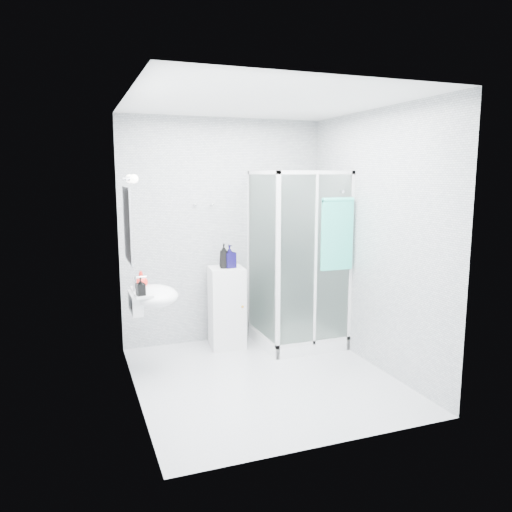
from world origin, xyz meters
name	(u,v)px	position (x,y,z in m)	size (l,w,h in m)	color
room	(264,246)	(0.00, 0.00, 1.30)	(2.40, 2.60, 2.60)	#B8BCBE
shower_enclosure	(294,308)	(0.67, 0.77, 0.45)	(0.90, 0.95, 2.00)	white
wall_basin	(152,297)	(-0.99, 0.45, 0.80)	(0.46, 0.56, 0.35)	white
mirror	(127,225)	(-1.19, 0.45, 1.50)	(0.02, 0.60, 0.70)	white
vanity_lights	(131,179)	(-1.14, 0.45, 1.92)	(0.10, 0.40, 0.08)	silver
wall_hooks	(204,205)	(-0.25, 1.26, 1.62)	(0.23, 0.06, 0.03)	silver
storage_cabinet	(227,307)	(-0.06, 1.01, 0.46)	(0.41, 0.42, 0.92)	silver
hand_towel	(337,232)	(0.98, 0.36, 1.35)	(0.36, 0.05, 0.77)	#33C2AA
shampoo_bottle_a	(224,256)	(-0.10, 0.99, 1.06)	(0.11, 0.11, 0.28)	black
shampoo_bottle_b	(230,256)	(-0.03, 0.99, 1.05)	(0.12, 0.12, 0.26)	#0F0A3D
soap_dispenser_orange	(141,280)	(-1.07, 0.57, 0.95)	(0.13, 0.13, 0.17)	red
soap_dispenser_black	(141,287)	(-1.11, 0.26, 0.95)	(0.07, 0.08, 0.17)	black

